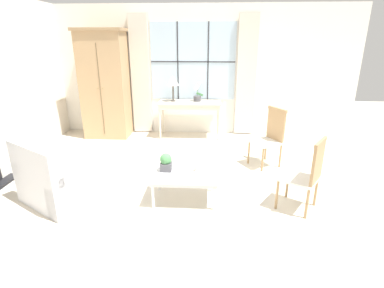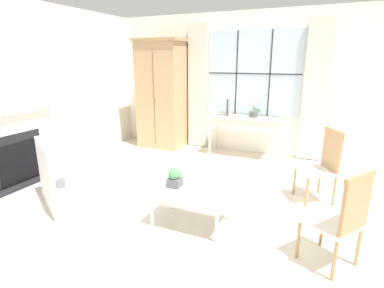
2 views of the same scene
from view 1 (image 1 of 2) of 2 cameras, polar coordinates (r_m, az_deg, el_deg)
ground_plane at (r=4.35m, az=-2.20°, el=-9.47°), size 14.00×14.00×0.00m
wall_back_windowed at (r=6.86m, az=0.19°, el=13.58°), size 7.20×0.14×2.80m
armoire at (r=6.88m, az=-16.22°, el=10.83°), size 1.02×0.69×2.31m
console_table at (r=6.63m, az=-0.42°, el=7.32°), size 1.36×0.53×0.79m
table_lamp at (r=6.61m, az=-3.67°, el=11.86°), size 0.27×0.27×0.55m
potted_orchid at (r=6.64m, az=1.04°, el=9.64°), size 0.21×0.17×0.44m
armchair_upholstered at (r=4.48m, az=-23.08°, el=-6.24°), size 1.31×1.31×0.88m
side_chair_wooden at (r=5.30m, az=14.76°, el=1.80°), size 0.60×0.60×1.01m
accent_chair_wooden at (r=4.01m, az=21.19°, el=-4.96°), size 0.61×0.61×0.97m
coffee_table at (r=4.06m, az=-1.36°, el=-6.19°), size 0.89×0.59×0.39m
potted_plant_small at (r=4.09m, az=-4.98°, el=-3.42°), size 0.16×0.16×0.25m
pillar_candle at (r=4.08m, az=0.86°, el=-4.61°), size 0.10×0.10×0.11m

